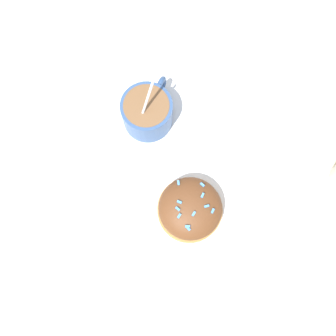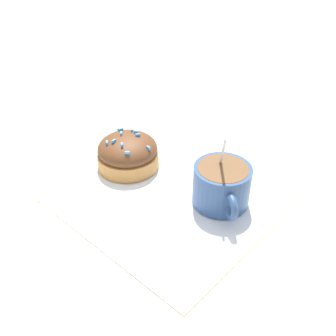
{
  "view_description": "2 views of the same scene",
  "coord_description": "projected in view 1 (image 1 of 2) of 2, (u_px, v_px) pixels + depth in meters",
  "views": [
    {
      "loc": [
        0.15,
        -0.04,
        0.62
      ],
      "look_at": [
        0.01,
        0.0,
        0.03
      ],
      "focal_mm": 42.0,
      "sensor_mm": 36.0,
      "label": 1
    },
    {
      "loc": [
        -0.29,
        0.39,
        0.37
      ],
      "look_at": [
        0.0,
        0.01,
        0.03
      ],
      "focal_mm": 42.0,
      "sensor_mm": 36.0,
      "label": 2
    }
  ],
  "objects": [
    {
      "name": "coffee_cup",
      "position": [
        150.0,
        111.0,
        0.62
      ],
      "size": [
        0.09,
        0.09,
        0.12
      ],
      "color": "#335184",
      "rests_on": "paper_napkin"
    },
    {
      "name": "ground_plane",
      "position": [
        164.0,
        165.0,
        0.64
      ],
      "size": [
        3.0,
        3.0,
        0.0
      ],
      "primitive_type": "plane",
      "color": "#C6B793"
    },
    {
      "name": "frosted_pastry",
      "position": [
        190.0,
        209.0,
        0.59
      ],
      "size": [
        0.1,
        0.1,
        0.06
      ],
      "color": "#C18442",
      "rests_on": "paper_napkin"
    },
    {
      "name": "paper_napkin",
      "position": [
        164.0,
        165.0,
        0.64
      ],
      "size": [
        0.36,
        0.37,
        0.0
      ],
      "color": "white",
      "rests_on": "ground_plane"
    }
  ]
}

